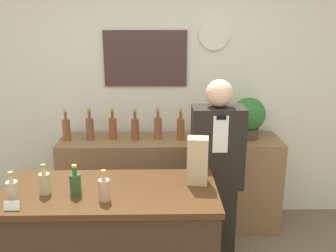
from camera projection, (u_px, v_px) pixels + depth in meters
The scene contains 18 objects.
back_wall at pixel (156, 89), 3.75m from camera, with size 5.20×0.09×2.70m.
back_shelf at pixel (170, 183), 3.72m from camera, with size 2.12×0.48×0.92m.
shopkeeper at pixel (216, 179), 3.00m from camera, with size 0.40×0.25×1.60m.
potted_plant at pixel (249, 116), 3.56m from camera, with size 0.32×0.32×0.40m.
paper_bag at pixel (198, 161), 2.47m from camera, with size 0.15×0.12×0.32m.
price_card_left at pixel (12, 206), 2.15m from camera, with size 0.09×0.02×0.06m.
counter_bottle_0 at pixel (13, 191), 2.23m from camera, with size 0.07×0.07×0.20m.
counter_bottle_1 at pixel (45, 183), 2.34m from camera, with size 0.07×0.07×0.20m.
counter_bottle_2 at pixel (75, 183), 2.33m from camera, with size 0.07×0.07×0.20m.
counter_bottle_3 at pixel (104, 189), 2.25m from camera, with size 0.07×0.07×0.20m.
shelf_bottle_0 at pixel (66, 129), 3.52m from camera, with size 0.08×0.08×0.30m.
shelf_bottle_1 at pixel (90, 128), 3.56m from camera, with size 0.08×0.08×0.30m.
shelf_bottle_2 at pixel (113, 128), 3.57m from camera, with size 0.08×0.08×0.30m.
shelf_bottle_3 at pixel (135, 128), 3.54m from camera, with size 0.08×0.08×0.30m.
shelf_bottle_4 at pixel (158, 127), 3.58m from camera, with size 0.08×0.08×0.30m.
shelf_bottle_5 at pixel (181, 128), 3.55m from camera, with size 0.08×0.08×0.30m.
shelf_bottle_6 at pixel (203, 127), 3.58m from camera, with size 0.08×0.08×0.30m.
shelf_bottle_7 at pixel (226, 128), 3.57m from camera, with size 0.08×0.08×0.30m.
Camera 1 is at (0.05, -1.71, 2.04)m, focal length 40.00 mm.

